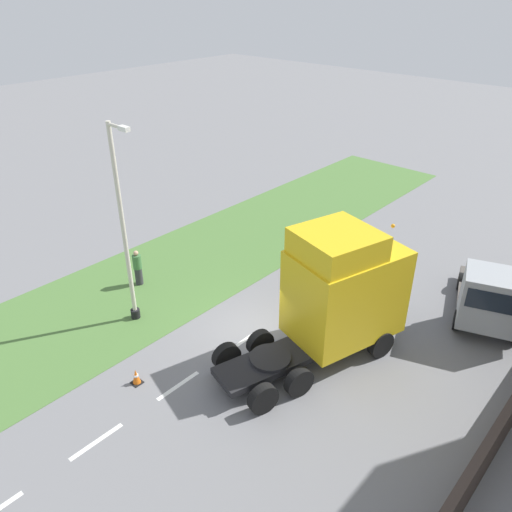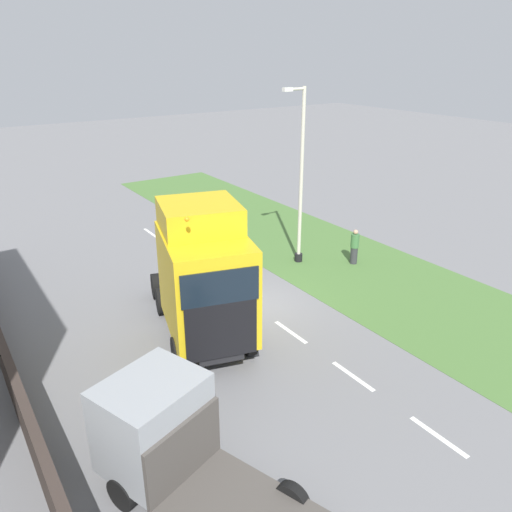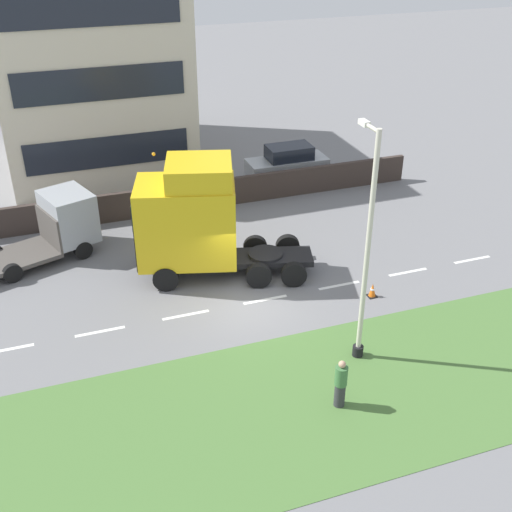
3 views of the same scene
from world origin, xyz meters
The scene contains 9 objects.
ground_plane centered at (0.00, 0.00, 0.00)m, with size 120.00×120.00×0.00m, color slate.
grass_verge centered at (-6.00, 0.00, 0.01)m, with size 7.00×44.00×0.01m.
lane_markings centered at (0.00, -0.70, 0.00)m, with size 0.16×21.00×0.00m.
boundary_wall centered at (9.00, 0.00, 0.71)m, with size 0.25×24.00×1.43m.
lorry_cab centered at (2.85, 1.36, 2.50)m, with size 4.38×7.38×5.12m.
flatbed_truck centered at (6.57, 6.39, 1.44)m, with size 3.88×5.66×2.73m.
lamp_post centered at (-4.28, -2.50, 3.70)m, with size 1.31×0.37×8.08m.
pedestrian centered at (-6.36, -0.82, 0.84)m, with size 0.39×0.39×1.72m.
traffic_cone_lead centered at (-1.17, -4.77, 0.28)m, with size 0.36×0.36×0.58m.
Camera 2 is at (9.84, 14.80, 9.49)m, focal length 35.00 mm.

